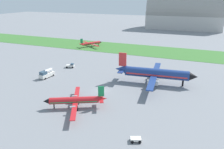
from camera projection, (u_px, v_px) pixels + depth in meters
The scene contains 9 objects.
ground_plane at pixel (102, 91), 77.38m from camera, with size 600.00×600.00×0.00m, color gray.
grass_taxiway_strip at pixel (147, 50), 133.33m from camera, with size 360.00×28.00×0.08m, color #3D7533.
airplane_midfield_jet at pixel (155, 73), 82.49m from camera, with size 30.11×30.62×10.82m.
airplane_taxiing_turboprop at pixel (91, 43), 142.95m from camera, with size 16.52×14.46×5.68m.
airplane_foreground_turboprop at pixel (75, 100), 64.99m from camera, with size 17.20×19.78×6.44m.
fuel_truck_near_gate at pixel (47, 74), 89.32m from camera, with size 3.22×6.73×3.29m.
baggage_cart_midfield at pixel (136, 139), 50.36m from camera, with size 2.86×2.50×0.90m.
pushback_tug_by_runway at pixel (70, 66), 101.70m from camera, with size 4.00×3.03×1.95m.
hangar_distant at pixel (185, 12), 213.82m from camera, with size 68.56×31.57×35.10m.
Camera 1 is at (30.18, -64.50, 30.98)m, focal length 36.18 mm.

